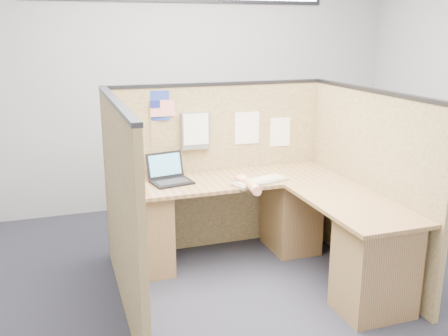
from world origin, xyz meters
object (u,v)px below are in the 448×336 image
object	(u,v)px
l_desk	(266,229)
laptop	(170,175)
mouse	(241,181)
keyboard	(260,181)

from	to	relation	value
l_desk	laptop	xyz separation A→B (m)	(-0.69, 0.48, 0.40)
l_desk	mouse	bearing A→B (deg)	122.74
laptop	mouse	xyz separation A→B (m)	(0.55, -0.26, -0.03)
keyboard	mouse	world-z (taller)	mouse
laptop	keyboard	size ratio (longest dim) A/B	0.70
mouse	laptop	bearing A→B (deg)	154.18
l_desk	keyboard	world-z (taller)	keyboard
l_desk	keyboard	distance (m)	0.40
l_desk	mouse	distance (m)	0.45
laptop	keyboard	bearing A→B (deg)	-33.28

